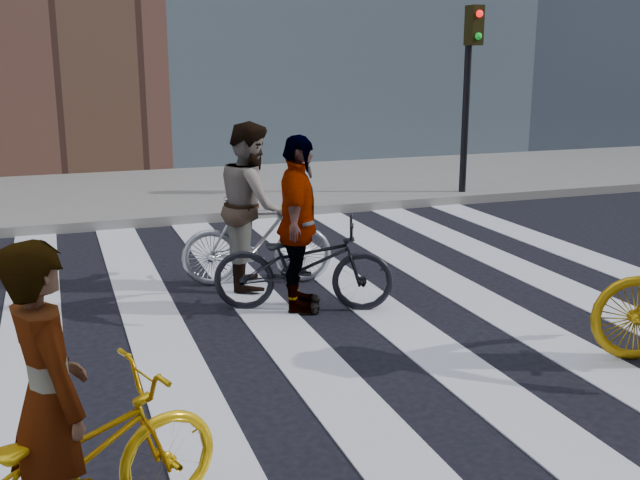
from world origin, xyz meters
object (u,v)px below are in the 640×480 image
bike_yellow_left (66,467)px  bike_dark_rear (303,264)px  traffic_signal (470,69)px  rider_rear (298,225)px  rider_mid (252,205)px  rider_left (49,400)px  bike_silver_mid (257,241)px

bike_yellow_left → bike_dark_rear: 3.91m
traffic_signal → rider_rear: traffic_signal is taller
bike_yellow_left → rider_mid: (2.07, 4.15, 0.46)m
bike_yellow_left → rider_left: size_ratio=1.03×
traffic_signal → bike_yellow_left: (-6.90, -7.80, -1.83)m
traffic_signal → rider_left: size_ratio=2.02×
rider_mid → bike_dark_rear: bearing=-153.9°
rider_mid → traffic_signal: bearing=-41.1°
rider_rear → rider_left: bearing=164.6°
bike_silver_mid → rider_rear: rider_rear is taller
bike_yellow_left → rider_left: (-0.05, 0.00, 0.38)m
bike_yellow_left → rider_rear: size_ratio=0.97×
bike_yellow_left → traffic_signal: bearing=-60.8°
bike_dark_rear → bike_yellow_left: bearing=164.6°
bike_dark_rear → bike_silver_mid: bearing=32.7°
traffic_signal → bike_silver_mid: traffic_signal is taller
bike_dark_rear → rider_left: bearing=164.0°
rider_left → rider_mid: bearing=-46.4°
bike_silver_mid → rider_left: size_ratio=1.01×
rider_mid → bike_silver_mid: bearing=-78.2°
bike_dark_rear → rider_rear: 0.41m
bike_silver_mid → rider_left: 4.69m
traffic_signal → bike_dark_rear: traffic_signal is taller
rider_rear → bike_dark_rear: bearing=-68.9°
bike_dark_rear → traffic_signal: bearing=-23.4°
traffic_signal → rider_left: 10.55m
rider_left → rider_rear: rider_rear is taller
bike_silver_mid → rider_left: (-2.17, -4.15, 0.32)m
bike_yellow_left → bike_silver_mid: bike_silver_mid is taller
bike_silver_mid → rider_mid: bearing=101.8°
traffic_signal → rider_left: traffic_signal is taller
traffic_signal → bike_silver_mid: 6.27m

